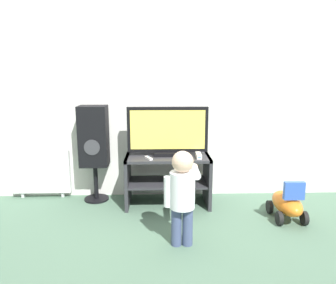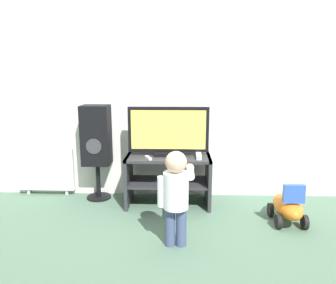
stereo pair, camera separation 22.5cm
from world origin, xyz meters
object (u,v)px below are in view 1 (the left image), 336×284
at_px(speaker_tower, 94,139).
at_px(radiator, 41,172).
at_px(ride_on_toy, 287,203).
at_px(remote_primary, 148,158).
at_px(child, 183,190).
at_px(television, 168,132).
at_px(game_console, 199,155).

height_order(speaker_tower, radiator, speaker_tower).
relative_size(ride_on_toy, radiator, 0.76).
height_order(remote_primary, speaker_tower, speaker_tower).
xyz_separation_m(remote_primary, radiator, (-1.28, 0.40, -0.26)).
distance_m(remote_primary, child, 0.82).
distance_m(television, radiator, 1.58).
distance_m(speaker_tower, radiator, 0.78).
bearing_deg(child, television, 95.95).
bearing_deg(ride_on_toy, radiator, 165.50).
height_order(remote_primary, child, child).
bearing_deg(ride_on_toy, speaker_tower, 163.88).
relative_size(game_console, radiator, 0.26).
bearing_deg(speaker_tower, radiator, 170.63).
bearing_deg(remote_primary, ride_on_toy, -11.84).
relative_size(speaker_tower, ride_on_toy, 2.14).
height_order(game_console, remote_primary, game_console).
distance_m(game_console, speaker_tower, 1.19).
xyz_separation_m(game_console, speaker_tower, (-1.16, 0.25, 0.14)).
distance_m(remote_primary, radiator, 1.36).
height_order(television, remote_primary, television).
bearing_deg(radiator, game_console, -11.06).
xyz_separation_m(television, radiator, (-1.48, 0.23, -0.51)).
relative_size(game_console, speaker_tower, 0.16).
distance_m(child, ride_on_toy, 1.23).
bearing_deg(television, game_console, -20.65).
xyz_separation_m(television, remote_primary, (-0.21, -0.17, -0.25)).
relative_size(remote_primary, child, 0.16).
bearing_deg(radiator, remote_primary, -17.35).
distance_m(game_console, remote_primary, 0.54).
height_order(child, radiator, child).
xyz_separation_m(remote_primary, speaker_tower, (-0.62, 0.29, 0.15)).
distance_m(remote_primary, ride_on_toy, 1.48).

